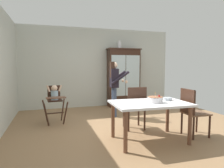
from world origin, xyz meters
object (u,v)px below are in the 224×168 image
Objects in this scene: china_cabinet at (124,77)px; high_chair_with_toddler at (55,97)px; dining_chair_right_end at (192,109)px; dining_chair_far_side at (136,105)px; adult_person at (114,82)px; birthday_cake at (155,100)px; ceramic_vase at (119,45)px; serving_bowl at (167,99)px; dining_table at (150,107)px.

china_cabinet is 2.12× the size of high_chair_with_toddler.
dining_chair_far_side is at bearing 53.36° from dining_chair_right_end.
dining_chair_right_end is at bearing -146.72° from adult_person.
birthday_cake is at bearing -100.98° from china_cabinet.
ceramic_vase is 0.28× the size of dining_chair_right_end.
high_chair_with_toddler is (-2.22, -1.50, -1.48)m from ceramic_vase.
high_chair_with_toddler is at bearing 134.00° from birthday_cake.
china_cabinet reaches higher than birthday_cake.
adult_person is at bearing 27.66° from dining_chair_right_end.
dining_chair_far_side is at bearing -101.90° from ceramic_vase.
adult_person is 1.35m from dining_chair_far_side.
high_chair_with_toddler is 0.99× the size of dining_chair_right_end.
dining_chair_right_end is (0.19, -3.28, -0.46)m from china_cabinet.
dining_chair_right_end is (0.49, -0.11, -0.21)m from serving_bowl.
ceramic_vase is 0.19× the size of dining_table.
serving_bowl is at bearing 19.71° from birthday_cake.
high_chair_with_toddler is at bearing 57.14° from dining_chair_right_end.
birthday_cake is (-0.64, -3.30, -0.22)m from china_cabinet.
high_chair_with_toddler reaches higher than dining_table.
dining_chair_right_end is at bearing 1.02° from birthday_cake.
china_cabinet is 2.10× the size of dining_chair_far_side.
china_cabinet is 1.41× the size of dining_table.
dining_table is at bearing 92.60° from dining_chair_far_side.
serving_bowl is (0.34, 0.12, -0.03)m from birthday_cake.
dining_chair_right_end is (0.35, -3.29, -1.58)m from ceramic_vase.
birthday_cake is at bearing -30.81° from dining_table.
dining_chair_far_side reaches higher than serving_bowl.
dining_chair_right_end reaches higher than serving_bowl.
dining_chair_far_side reaches higher than high_chair_with_toddler.
birthday_cake is 0.77m from dining_chair_far_side.
ceramic_vase is at bearing 80.17° from dining_table.
adult_person is 1.96m from serving_bowl.
high_chair_with_toddler is at bearing -146.06° from ceramic_vase.
dining_chair_right_end is at bearing -86.62° from china_cabinet.
high_chair_with_toddler is at bearing 104.84° from adult_person.
adult_person is at bearing 91.33° from dining_table.
dining_chair_far_side is (0.07, -1.28, -0.41)m from adult_person.
dining_chair_far_side is (-0.70, -2.57, -0.46)m from china_cabinet.
ceramic_vase reaches higher than china_cabinet.
china_cabinet is at bearing 84.60° from serving_bowl.
serving_bowl is 0.76m from dining_chair_far_side.
adult_person is at bearing 2.72° from high_chair_with_toddler.
high_chair_with_toddler is 5.28× the size of serving_bowl.
high_chair_with_toddler is 0.99× the size of dining_chair_far_side.
serving_bowl is at bearing 9.73° from dining_table.
china_cabinet is at bearing 77.46° from dining_table.
high_chair_with_toddler is 0.66× the size of dining_table.
ceramic_vase is (-0.16, 0.00, 1.12)m from china_cabinet.
serving_bowl is (2.08, -1.68, 0.11)m from high_chair_with_toddler.
dining_chair_far_side is (1.68, -1.08, -0.10)m from high_chair_with_toddler.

